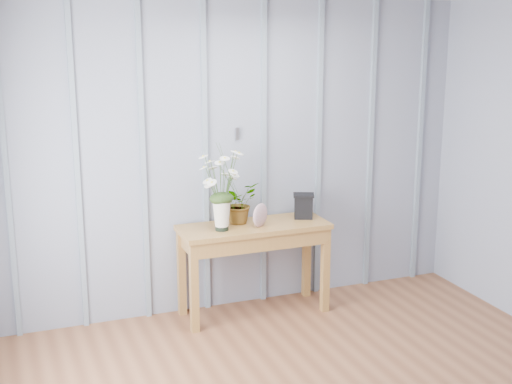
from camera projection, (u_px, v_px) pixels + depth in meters
name	position (u px, v px, depth m)	size (l,w,h in m)	color
room_shell	(306.00, 79.00, 4.38)	(4.00, 4.50, 2.50)	#8990A5
sideboard	(254.00, 238.00, 5.70)	(1.20, 0.45, 0.75)	olive
daisy_vase	(221.00, 179.00, 5.43)	(0.46, 0.35, 0.65)	black
spider_plant	(239.00, 203.00, 5.70)	(0.30, 0.26, 0.33)	#203915
felt_disc_vessel	(260.00, 215.00, 5.60)	(0.19, 0.05, 0.19)	#8E4C6B
carved_box	(304.00, 206.00, 5.84)	(0.21, 0.19, 0.21)	black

